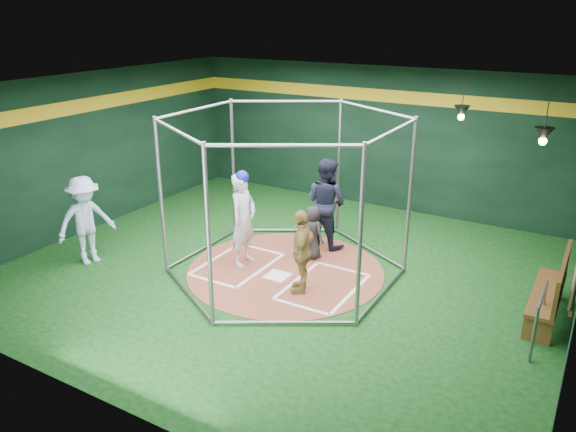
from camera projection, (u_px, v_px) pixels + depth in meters
The scene contains 15 objects.
room_shell at pixel (285, 184), 10.27m from camera, with size 10.10×9.10×3.53m.
clay_disc at pixel (285, 270), 10.88m from camera, with size 3.80×3.80×0.01m, color brown.
home_plate at pixel (277, 276), 10.63m from camera, with size 0.43×0.43×0.01m, color white.
batter_box_left at pixel (238, 264), 11.12m from camera, with size 1.17×1.77×0.01m.
batter_box_right at pixel (323, 286), 10.23m from camera, with size 1.17×1.77×0.01m.
batting_cage at pixel (285, 197), 10.36m from camera, with size 4.05×4.67×3.00m.
pendant_lamp_near at pixel (462, 111), 11.80m from camera, with size 0.34×0.34×0.90m.
pendant_lamp_far at pixel (544, 134), 9.66m from camera, with size 0.34×0.34×0.90m.
batter_figure at pixel (243, 218), 10.85m from camera, with size 0.44×0.67×1.91m.
visitor_leopard at pixel (302, 251), 9.85m from camera, with size 0.90×0.37×1.53m, color tan.
catcher_figure at pixel (312, 232), 11.24m from camera, with size 0.63×0.65×1.10m.
umpire at pixel (326, 203), 11.73m from camera, with size 0.92×0.72×1.90m, color black.
bystander_blue at pixel (86, 220), 10.95m from camera, with size 1.15×0.66×1.78m, color #B0C3E8.
dugout_bench at pixel (553, 288), 9.02m from camera, with size 0.44×1.87×1.09m.
steel_railing at pixel (540, 311), 8.28m from camera, with size 0.05×1.02×0.88m.
Camera 1 is at (4.98, -8.47, 4.80)m, focal length 35.00 mm.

